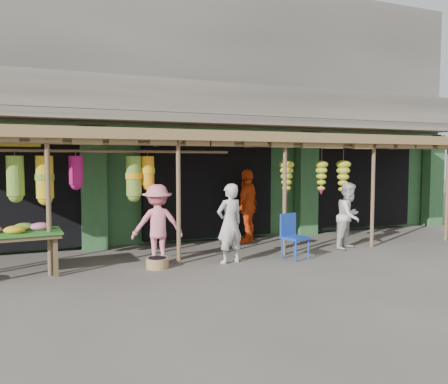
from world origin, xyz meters
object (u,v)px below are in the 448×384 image
object	(u,v)px
flower_table	(16,235)
person_front	(230,223)
person_vendor	(248,206)
blue_chair	(292,234)
person_shopper	(158,224)
person_right	(349,216)

from	to	relation	value
flower_table	person_front	size ratio (longest dim) A/B	1.01
flower_table	person_vendor	xyz separation A→B (m)	(5.45, 1.56, 0.19)
blue_chair	person_shopper	bearing A→B (deg)	151.01
blue_chair	person_front	distance (m)	1.48
person_right	person_vendor	xyz separation A→B (m)	(-1.96, 1.70, 0.16)
blue_chair	person_right	size ratio (longest dim) A/B	0.61
person_front	flower_table	bearing A→B (deg)	-19.15
person_shopper	flower_table	bearing A→B (deg)	5.58
flower_table	person_right	size ratio (longest dim) A/B	1.04
flower_table	person_right	bearing A→B (deg)	-6.11
flower_table	person_shopper	bearing A→B (deg)	-3.80
person_right	person_shopper	distance (m)	4.73
person_right	person_front	bearing A→B (deg)	158.85
flower_table	blue_chair	xyz separation A→B (m)	(5.56, -0.58, -0.23)
flower_table	person_front	world-z (taller)	person_front
person_front	person_shopper	world-z (taller)	person_front
flower_table	person_right	xyz separation A→B (m)	(7.41, -0.14, 0.03)
person_front	person_vendor	bearing A→B (deg)	-136.20
person_front	person_right	distance (m)	3.31
person_right	person_vendor	distance (m)	2.60
person_vendor	person_front	bearing A→B (deg)	11.57
person_right	person_shopper	size ratio (longest dim) A/B	0.98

